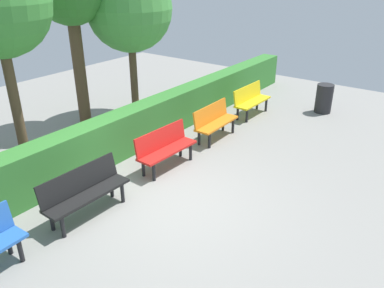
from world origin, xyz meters
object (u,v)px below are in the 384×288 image
Objects in this scene: bench_yellow at (251,99)px; bench_red at (165,147)px; trash_bin at (324,99)px; bench_black at (84,190)px; tree_near at (129,9)px; bench_orange at (214,120)px.

bench_red is (3.92, 0.06, 0.00)m from bench_yellow.
bench_yellow is at bearing -47.56° from trash_bin.
bench_yellow is 6.09m from bench_black.
tree_near is at bearing -52.14° from bench_yellow.
trash_bin is (-5.41, 1.57, -0.06)m from bench_red.
bench_orange and bench_red have the same top height.
bench_red is 0.37× the size of tree_near.
bench_orange is at bearing -177.75° from bench_red.
bench_yellow reaches higher than trash_bin.
bench_red is 2.17m from bench_black.
bench_orange is 1.69× the size of trash_bin.
bench_red is at bearing -1.15° from bench_orange.
trash_bin is (-1.49, 1.63, -0.06)m from bench_yellow.
bench_yellow and bench_orange have the same top height.
trash_bin is at bearing 128.91° from tree_near.
tree_near is 4.85× the size of trash_bin.
trash_bin is (-7.59, 1.56, -0.06)m from bench_black.
tree_near reaches higher than bench_black.
bench_yellow is 0.35× the size of tree_near.
bench_orange is at bearing -178.55° from bench_black.
trash_bin is at bearing 133.73° from bench_yellow.
bench_red is at bearing 54.80° from tree_near.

